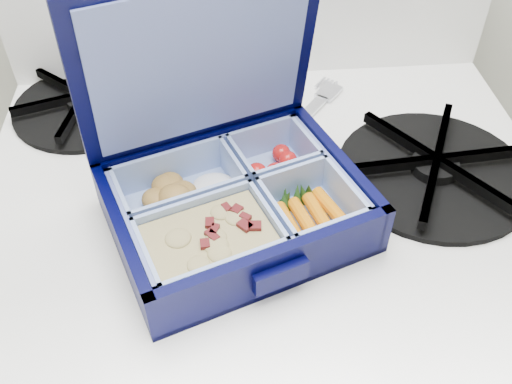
{
  "coord_description": "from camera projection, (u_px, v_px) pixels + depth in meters",
  "views": [
    {
      "loc": [
        -0.32,
        1.3,
        1.27
      ],
      "look_at": [
        -0.28,
        1.67,
        0.91
      ],
      "focal_mm": 40.0,
      "sensor_mm": 36.0,
      "label": 1
    }
  ],
  "objects": [
    {
      "name": "bento_box",
      "position": [
        236.0,
        206.0,
        0.52
      ],
      "size": [
        0.27,
        0.24,
        0.05
      ],
      "primitive_type": null,
      "rotation": [
        0.0,
        0.0,
        0.35
      ],
      "color": "black",
      "rests_on": "stove"
    },
    {
      "name": "fork",
      "position": [
        288.0,
        133.0,
        0.63
      ],
      "size": [
        0.15,
        0.17,
        0.01
      ],
      "primitive_type": null,
      "rotation": [
        0.0,
        0.0,
        -0.67
      ],
      "color": "silver",
      "rests_on": "stove"
    },
    {
      "name": "burner_grate_rear",
      "position": [
        86.0,
        101.0,
        0.67
      ],
      "size": [
        0.21,
        0.21,
        0.02
      ],
      "primitive_type": "cylinder",
      "rotation": [
        0.0,
        0.0,
        0.31
      ],
      "color": "black",
      "rests_on": "stove"
    },
    {
      "name": "burner_grate",
      "position": [
        435.0,
        164.0,
        0.58
      ],
      "size": [
        0.21,
        0.21,
        0.03
      ],
      "primitive_type": "cylinder",
      "rotation": [
        0.0,
        0.0,
        0.08
      ],
      "color": "black",
      "rests_on": "stove"
    }
  ]
}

